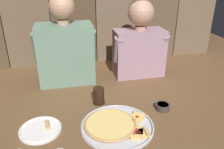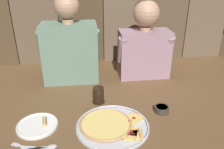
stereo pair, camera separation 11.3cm
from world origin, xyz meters
The scene contains 10 objects.
ground_plane centered at (0.00, 0.00, 0.00)m, with size 3.20×3.20×0.00m, color brown.
pizza_tray centered at (-0.05, -0.17, 0.01)m, with size 0.38×0.38×0.03m.
dinner_plate centered at (-0.44, -0.12, 0.01)m, with size 0.22×0.22×0.03m.
drinking_glass centered at (-0.10, 0.09, 0.05)m, with size 0.08×0.08×0.10m.
dipping_bowl centered at (0.26, -0.06, 0.02)m, with size 0.08×0.08×0.04m.
table_fork centered at (-0.48, -0.26, 0.00)m, with size 0.12×0.07×0.01m.
table_knife centered at (-0.41, -0.28, 0.00)m, with size 0.16×0.05×0.01m.
table_spoon centered at (-0.37, -0.28, 0.00)m, with size 0.14×0.03×0.01m.
diner_left centered at (-0.27, 0.44, 0.28)m, with size 0.42×0.22×0.63m.
diner_right centered at (0.27, 0.45, 0.27)m, with size 0.41×0.21×0.58m.
Camera 2 is at (-0.17, -1.14, 0.76)m, focal length 36.78 mm.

